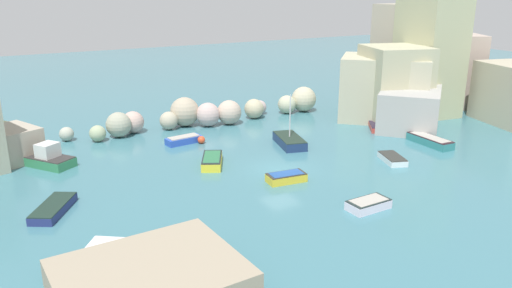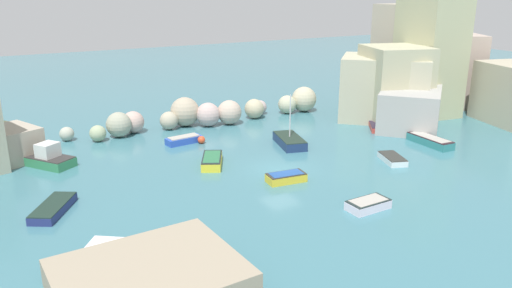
% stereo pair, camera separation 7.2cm
% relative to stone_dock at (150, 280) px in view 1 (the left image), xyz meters
% --- Properties ---
extents(cove_water, '(160.00, 160.00, 0.00)m').
position_rel_stone_dock_xyz_m(cove_water, '(13.21, 10.22, -0.65)').
color(cove_water, teal).
rests_on(cove_water, ground).
extents(cliff_headland_right, '(20.35, 18.20, 14.50)m').
position_rel_stone_dock_xyz_m(cliff_headland_right, '(35.13, 17.39, 3.91)').
color(cliff_headland_right, '#B7A396').
rests_on(cliff_headland_right, ground).
extents(rock_breakwater, '(31.70, 4.10, 2.78)m').
position_rel_stone_dock_xyz_m(rock_breakwater, '(11.84, 24.55, 0.50)').
color(rock_breakwater, '#BCC08D').
rests_on(rock_breakwater, ground).
extents(stone_dock, '(8.01, 6.59, 1.30)m').
position_rel_stone_dock_xyz_m(stone_dock, '(0.00, 0.00, 0.00)').
color(stone_dock, tan).
rests_on(stone_dock, ground).
extents(channel_buoy, '(0.65, 0.65, 0.65)m').
position_rel_stone_dock_xyz_m(channel_buoy, '(10.83, 19.05, -0.32)').
color(channel_buoy, '#E04C28').
rests_on(channel_buoy, cove_water).
extents(moored_boat_0, '(2.79, 1.55, 0.62)m').
position_rel_stone_dock_xyz_m(moored_boat_0, '(12.30, 8.04, -0.33)').
color(moored_boat_0, yellow).
rests_on(moored_boat_0, cove_water).
extents(moored_boat_1, '(2.83, 4.42, 4.34)m').
position_rel_stone_dock_xyz_m(moored_boat_1, '(17.08, 14.89, -0.25)').
color(moored_boat_1, navy).
rests_on(moored_boat_1, cove_water).
extents(moored_boat_2, '(3.63, 4.32, 0.53)m').
position_rel_stone_dock_xyz_m(moored_boat_2, '(27.34, 15.47, -0.38)').
color(moored_boat_2, '#BE4138').
rests_on(moored_boat_2, cove_water).
extents(moored_boat_3, '(3.24, 4.01, 0.53)m').
position_rel_stone_dock_xyz_m(moored_boat_3, '(-2.35, 10.78, -0.38)').
color(moored_boat_3, navy).
rests_on(moored_boat_3, cove_water).
extents(moored_boat_4, '(1.58, 4.30, 0.69)m').
position_rel_stone_dock_xyz_m(moored_boat_4, '(27.50, 9.14, -0.29)').
color(moored_boat_4, teal).
rests_on(moored_boat_4, cove_water).
extents(moored_boat_5, '(2.18, 3.00, 0.49)m').
position_rel_stone_dock_xyz_m(moored_boat_5, '(21.59, 7.47, -0.40)').
color(moored_boat_5, white).
rests_on(moored_boat_5, cove_water).
extents(moored_boat_6, '(4.01, 4.67, 1.76)m').
position_rel_stone_dock_xyz_m(moored_boat_6, '(-1.45, 19.73, -0.07)').
color(moored_boat_6, '#348353').
rests_on(moored_boat_6, cove_water).
extents(moored_boat_7, '(3.16, 1.50, 0.62)m').
position_rel_stone_dock_xyz_m(moored_boat_7, '(9.55, 19.85, -0.35)').
color(moored_boat_7, blue).
rests_on(moored_boat_7, cove_water).
extents(moored_boat_8, '(2.66, 1.41, 0.60)m').
position_rel_stone_dock_xyz_m(moored_boat_8, '(14.15, 1.87, -0.34)').
color(moored_boat_8, white).
rests_on(moored_boat_8, cove_water).
extents(moored_boat_9, '(3.36, 2.95, 0.48)m').
position_rel_stone_dock_xyz_m(moored_boat_9, '(-0.17, 4.14, -0.41)').
color(moored_boat_9, white).
rests_on(moored_boat_9, cove_water).
extents(moored_boat_10, '(2.82, 3.61, 0.69)m').
position_rel_stone_dock_xyz_m(moored_boat_10, '(9.31, 13.63, -0.29)').
color(moored_boat_10, yellow).
rests_on(moored_boat_10, cove_water).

